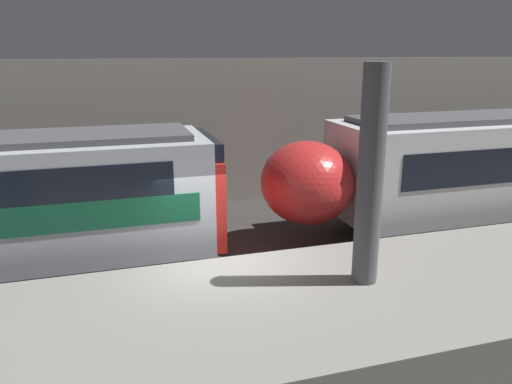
% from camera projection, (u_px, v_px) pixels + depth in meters
% --- Properties ---
extents(ground_plane, '(120.00, 120.00, 0.00)m').
position_uv_depth(ground_plane, '(223.00, 296.00, 10.76)').
color(ground_plane, '#33302D').
extents(platform, '(40.00, 4.27, 0.91)m').
position_uv_depth(platform, '(250.00, 328.00, 8.67)').
color(platform, gray).
rests_on(platform, ground).
extents(station_rear_barrier, '(50.00, 0.15, 4.86)m').
position_uv_depth(station_rear_barrier, '(174.00, 135.00, 16.34)').
color(station_rear_barrier, '#9E998E').
rests_on(station_rear_barrier, ground).
extents(support_pillar_near, '(0.47, 0.47, 4.03)m').
position_uv_depth(support_pillar_near, '(370.00, 177.00, 8.92)').
color(support_pillar_near, '#56565B').
rests_on(support_pillar_near, platform).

